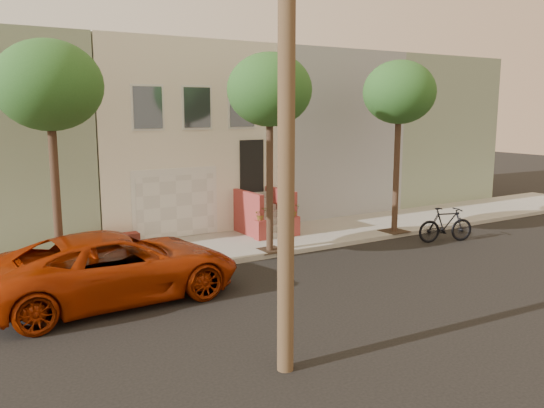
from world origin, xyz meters
TOP-DOWN VIEW (x-y plane):
  - ground at (0.00, 0.00)m, footprint 90.00×90.00m
  - sidewalk at (0.00, 5.35)m, footprint 40.00×3.70m
  - house_row at (0.00, 11.19)m, footprint 33.10×11.70m
  - tree_left at (-5.50, 3.90)m, footprint 2.70×2.57m
  - tree_mid at (1.00, 3.90)m, footprint 2.70×2.57m
  - tree_right at (6.50, 3.90)m, footprint 2.70×2.57m
  - pickup_truck at (-4.51, 2.20)m, footprint 6.28×3.06m
  - motorcycle at (7.29, 2.15)m, footprint 2.18×1.21m

SIDE VIEW (x-z plane):
  - ground at x=0.00m, z-range 0.00..0.00m
  - sidewalk at x=0.00m, z-range 0.00..0.15m
  - motorcycle at x=7.29m, z-range 0.00..1.26m
  - pickup_truck at x=-4.51m, z-range 0.00..1.72m
  - house_row at x=0.00m, z-range 0.14..7.14m
  - tree_left at x=-5.50m, z-range 2.11..8.41m
  - tree_mid at x=1.00m, z-range 2.11..8.41m
  - tree_right at x=6.50m, z-range 2.11..8.41m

